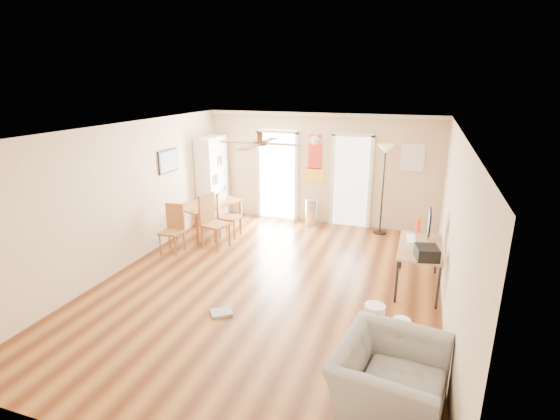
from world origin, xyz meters
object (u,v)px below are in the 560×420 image
at_px(dining_chair_near, 171,230).
at_px(armchair, 389,382).
at_px(dining_chair_right_b, 215,222).
at_px(printer, 427,253).
at_px(bookshelf, 212,179).
at_px(wastebasket_b, 401,329).
at_px(dining_table, 209,218).
at_px(trash_can, 311,212).
at_px(wastebasket_a, 374,316).
at_px(torchiere_lamp, 383,190).
at_px(computer_desk, 418,267).
at_px(dining_chair_right_a, 230,215).

height_order(dining_chair_near, armchair, dining_chair_near).
relative_size(dining_chair_right_b, printer, 2.97).
xyz_separation_m(bookshelf, wastebasket_b, (4.73, -3.73, -0.88)).
height_order(bookshelf, dining_table, bookshelf).
distance_m(trash_can, wastebasket_a, 4.35).
distance_m(dining_table, printer, 4.93).
height_order(bookshelf, wastebasket_b, bookshelf).
xyz_separation_m(torchiere_lamp, wastebasket_a, (0.33, -3.85, -0.83)).
height_order(dining_chair_right_b, computer_desk, dining_chair_right_b).
relative_size(dining_table, dining_chair_near, 1.46).
xyz_separation_m(dining_chair_right_a, trash_can, (1.49, 1.32, -0.18)).
bearing_deg(dining_table, torchiere_lamp, 18.50).
relative_size(bookshelf, dining_chair_right_a, 2.05).
bearing_deg(trash_can, computer_desk, -44.95).
distance_m(bookshelf, dining_table, 1.21).
xyz_separation_m(dining_table, wastebasket_b, (4.35, -2.79, -0.21)).
bearing_deg(wastebasket_b, dining_table, 147.30).
bearing_deg(computer_desk, torchiere_lamp, 109.57).
height_order(dining_table, dining_chair_near, dining_chair_near).
bearing_deg(computer_desk, bookshelf, 156.36).
bearing_deg(wastebasket_a, torchiere_lamp, 94.84).
bearing_deg(dining_table, dining_chair_right_b, -53.06).
bearing_deg(dining_chair_right_a, computer_desk, -107.13).
distance_m(trash_can, wastebasket_b, 4.67).
xyz_separation_m(bookshelf, dining_chair_near, (0.22, -2.18, -0.54)).
xyz_separation_m(dining_chair_near, wastebasket_a, (4.13, -1.38, -0.31)).
relative_size(trash_can, printer, 1.71).
distance_m(dining_table, dining_chair_near, 1.26).
bearing_deg(armchair, torchiere_lamp, 15.51).
height_order(bookshelf, dining_chair_near, bookshelf).
relative_size(dining_chair_right_b, torchiere_lamp, 0.55).
bearing_deg(wastebasket_b, armchair, -91.97).
bearing_deg(wastebasket_a, trash_can, 116.42).
bearing_deg(dining_table, wastebasket_a, -33.44).
distance_m(dining_chair_right_a, printer, 4.38).
height_order(dining_chair_right_a, printer, dining_chair_right_a).
distance_m(bookshelf, armchair, 6.98).
xyz_separation_m(dining_chair_right_b, wastebasket_a, (3.42, -1.89, -0.38)).
xyz_separation_m(bookshelf, dining_table, (0.38, -0.94, -0.67)).
bearing_deg(dining_chair_right_a, dining_chair_right_b, 178.94).
bearing_deg(dining_chair_right_b, armchair, -120.21).
bearing_deg(computer_desk, armchair, -93.96).
height_order(dining_chair_right_a, trash_can, dining_chair_right_a).
bearing_deg(computer_desk, wastebasket_b, -95.72).
relative_size(dining_table, dining_chair_right_a, 1.42).
height_order(dining_chair_near, computer_desk, dining_chair_near).
height_order(dining_table, trash_can, dining_table).
xyz_separation_m(torchiere_lamp, wastebasket_b, (0.70, -4.01, -0.86)).
distance_m(dining_chair_right_a, trash_can, 2.00).
xyz_separation_m(wastebasket_a, armchair, (0.33, -1.58, 0.22)).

